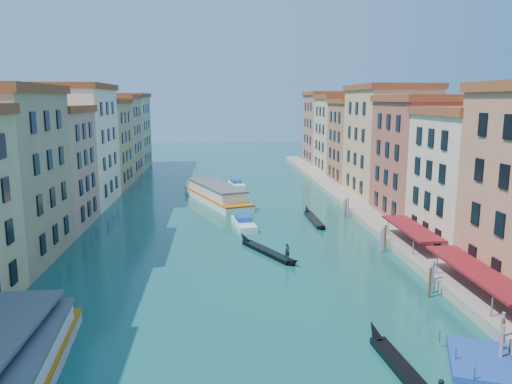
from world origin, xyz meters
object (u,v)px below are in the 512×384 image
(gondola_right, at_px, (409,373))
(blue_dock, at_px, (480,361))
(vaporetto_far, at_px, (216,194))
(gondola_fore, at_px, (267,250))
(vaporetto_near, at_px, (21,368))

(gondola_right, bearing_deg, blue_dock, 9.51)
(vaporetto_far, xyz_separation_m, blue_dock, (18.44, -57.92, -1.24))
(gondola_fore, relative_size, blue_dock, 1.68)
(vaporetto_far, bearing_deg, gondola_fore, -99.28)
(gondola_right, xyz_separation_m, blue_dock, (5.73, 1.49, -0.24))
(vaporetto_near, xyz_separation_m, gondola_right, (25.29, -1.28, -0.76))
(gondola_fore, bearing_deg, vaporetto_far, 74.04)
(blue_dock, bearing_deg, vaporetto_far, 129.00)
(vaporetto_near, distance_m, vaporetto_far, 59.48)
(vaporetto_far, bearing_deg, blue_dock, -92.68)
(vaporetto_far, height_order, gondola_right, vaporetto_far)
(vaporetto_near, bearing_deg, gondola_right, -7.58)
(gondola_fore, distance_m, blue_dock, 29.37)
(gondola_right, relative_size, blue_dock, 1.81)
(gondola_fore, relative_size, gondola_right, 0.93)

